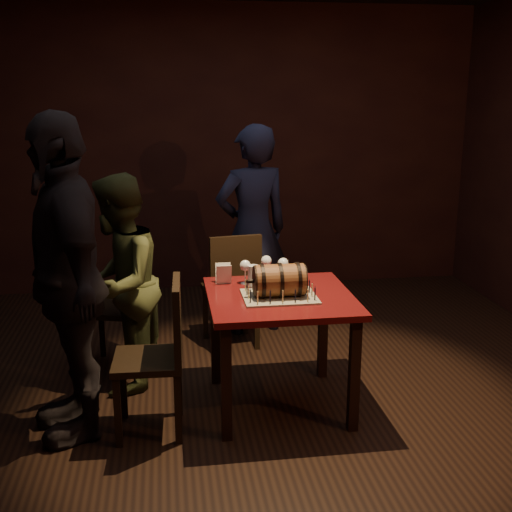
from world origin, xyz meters
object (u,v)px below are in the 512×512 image
Objects in this scene: pint_of_ale at (253,277)px; chair_left_front at (161,348)px; pub_table at (280,311)px; chair_back at (233,284)px; wine_glass_mid at (266,262)px; person_back at (252,231)px; chair_left_rear at (124,300)px; wine_glass_left at (245,267)px; person_left_front at (66,279)px; wine_glass_right at (283,264)px; barrel_cake at (279,280)px; person_left_rear at (119,284)px.

chair_left_front is (-0.60, -0.38, -0.30)m from pint_of_ale.
chair_back reaches higher than pub_table.
person_back is at bearing 87.51° from wine_glass_mid.
pub_table is 0.29m from pint_of_ale.
person_back is at bearing 31.11° from chair_left_rear.
pub_table is 0.39m from wine_glass_left.
person_left_front reaches higher than chair_back.
wine_glass_right is (0.07, 0.28, 0.23)m from pub_table.
person_left_front reaches higher than wine_glass_right.
wine_glass_left is 1.07× the size of pint_of_ale.
wine_glass_left is 0.81m from chair_back.
chair_left_front reaches higher than pub_table.
wine_glass_mid reaches higher than pint_of_ale.
person_back is at bearing 93.10° from wine_glass_right.
barrel_cake reaches higher than wine_glass_mid.
barrel_cake is 2.27× the size of wine_glass_mid.
person_back is (0.04, 0.99, -0.00)m from wine_glass_mid.
chair_left_front reaches higher than wine_glass_right.
chair_back is (-0.00, 0.73, -0.35)m from wine_glass_left.
person_left_rear reaches higher than pub_table.
person_back is 0.92× the size of person_left_front.
person_back is at bearing 60.23° from chair_back.
chair_left_front is (-0.56, -0.47, -0.35)m from wine_glass_left.
chair_back is at bearing 100.82° from pub_table.
chair_back is 1.00× the size of chair_left_front.
wine_glass_left is 0.11× the size of person_left_rear.
pub_table is at bearing 15.79° from chair_left_front.
chair_left_rear is (-1.01, 0.74, -0.12)m from pub_table.
barrel_cake is at bearing 76.25° from person_left_front.
person_left_front is (-0.26, -0.86, 0.42)m from chair_left_rear.
wine_glass_right reaches higher than pint_of_ale.
chair_left_rear is at bearing 146.50° from pint_of_ale.
chair_left_front is at bearing -114.67° from chair_back.
wine_glass_left and wine_glass_mid have the same top height.
barrel_cake is 0.41m from wine_glass_mid.
chair_back reaches higher than wine_glass_left.
barrel_cake is 1.40m from person_back.
wine_glass_left is at bearing 64.89° from person_back.
pint_of_ale is at bearing -67.92° from wine_glass_left.
pub_table is at bearing -79.18° from chair_back.
person_back is at bearing 88.88° from barrel_cake.
barrel_cake is 1.25m from person_left_front.
person_back is at bearing 79.66° from wine_glass_left.
barrel_cake is at bearing -87.80° from wine_glass_mid.
person_left_front is at bearing -162.93° from wine_glass_right.
chair_back is 0.63× the size of person_left_rear.
person_left_rear reaches higher than pint_of_ale.
wine_glass_right is 0.11× the size of person_left_rear.
wine_glass_right is at bearing 96.23° from person_left_rear.
chair_left_front is at bearing -147.85° from pint_of_ale.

